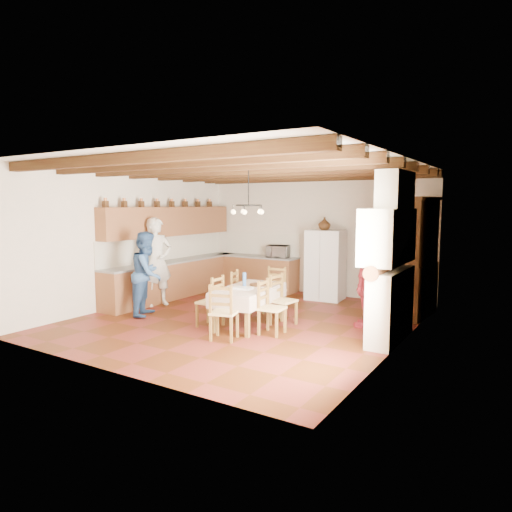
{
  "coord_description": "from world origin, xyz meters",
  "views": [
    {
      "loc": [
        4.83,
        -7.29,
        2.28
      ],
      "look_at": [
        0.1,
        0.3,
        1.25
      ],
      "focal_mm": 32.0,
      "sensor_mm": 36.0,
      "label": 1
    }
  ],
  "objects_px": {
    "hutch": "(416,257)",
    "dining_table": "(249,292)",
    "chair_left_near": "(210,301)",
    "chair_left_far": "(227,294)",
    "refrigerator": "(326,265)",
    "chair_end_far": "(274,290)",
    "chair_right_far": "(283,300)",
    "chair_right_near": "(272,307)",
    "person_woman_red": "(366,287)",
    "person_woman_blue": "(147,274)",
    "person_man": "(157,262)",
    "microwave": "(278,251)",
    "chair_end_near": "(224,311)"
  },
  "relations": [
    {
      "from": "chair_left_far",
      "to": "hutch",
      "type": "bearing_deg",
      "value": 107.41
    },
    {
      "from": "chair_end_far",
      "to": "chair_left_near",
      "type": "bearing_deg",
      "value": -118.25
    },
    {
      "from": "dining_table",
      "to": "chair_left_far",
      "type": "distance_m",
      "value": 0.76
    },
    {
      "from": "hutch",
      "to": "microwave",
      "type": "distance_m",
      "value": 3.72
    },
    {
      "from": "hutch",
      "to": "microwave",
      "type": "relative_size",
      "value": 4.31
    },
    {
      "from": "refrigerator",
      "to": "chair_left_far",
      "type": "height_order",
      "value": "refrigerator"
    },
    {
      "from": "refrigerator",
      "to": "chair_left_far",
      "type": "bearing_deg",
      "value": -114.27
    },
    {
      "from": "hutch",
      "to": "chair_left_far",
      "type": "height_order",
      "value": "hutch"
    },
    {
      "from": "chair_right_near",
      "to": "microwave",
      "type": "xyz_separation_m",
      "value": [
        -1.83,
        3.47,
        0.57
      ]
    },
    {
      "from": "chair_left_near",
      "to": "person_woman_red",
      "type": "bearing_deg",
      "value": 117.43
    },
    {
      "from": "chair_left_near",
      "to": "dining_table",
      "type": "bearing_deg",
      "value": 124.91
    },
    {
      "from": "chair_end_near",
      "to": "person_man",
      "type": "xyz_separation_m",
      "value": [
        -2.81,
        1.33,
        0.51
      ]
    },
    {
      "from": "chair_left_near",
      "to": "chair_end_far",
      "type": "height_order",
      "value": "same"
    },
    {
      "from": "refrigerator",
      "to": "person_woman_blue",
      "type": "height_order",
      "value": "person_woman_blue"
    },
    {
      "from": "dining_table",
      "to": "chair_right_near",
      "type": "bearing_deg",
      "value": -23.19
    },
    {
      "from": "hutch",
      "to": "dining_table",
      "type": "distance_m",
      "value": 3.49
    },
    {
      "from": "chair_left_near",
      "to": "chair_left_far",
      "type": "bearing_deg",
      "value": -173.5
    },
    {
      "from": "chair_end_near",
      "to": "person_woman_red",
      "type": "height_order",
      "value": "person_woman_red"
    },
    {
      "from": "refrigerator",
      "to": "chair_end_far",
      "type": "bearing_deg",
      "value": -104.96
    },
    {
      "from": "dining_table",
      "to": "chair_right_near",
      "type": "distance_m",
      "value": 0.75
    },
    {
      "from": "chair_right_far",
      "to": "person_woman_blue",
      "type": "distance_m",
      "value": 2.87
    },
    {
      "from": "chair_right_far",
      "to": "chair_end_far",
      "type": "height_order",
      "value": "same"
    },
    {
      "from": "hutch",
      "to": "chair_end_far",
      "type": "relative_size",
      "value": 2.51
    },
    {
      "from": "refrigerator",
      "to": "dining_table",
      "type": "distance_m",
      "value": 2.96
    },
    {
      "from": "chair_end_far",
      "to": "person_woman_blue",
      "type": "bearing_deg",
      "value": -154.9
    },
    {
      "from": "refrigerator",
      "to": "person_woman_red",
      "type": "height_order",
      "value": "refrigerator"
    },
    {
      "from": "refrigerator",
      "to": "dining_table",
      "type": "bearing_deg",
      "value": -99.8
    },
    {
      "from": "refrigerator",
      "to": "chair_left_far",
      "type": "relative_size",
      "value": 1.73
    },
    {
      "from": "refrigerator",
      "to": "chair_left_near",
      "type": "relative_size",
      "value": 1.73
    },
    {
      "from": "refrigerator",
      "to": "chair_right_near",
      "type": "distance_m",
      "value": 3.28
    },
    {
      "from": "refrigerator",
      "to": "chair_left_near",
      "type": "height_order",
      "value": "refrigerator"
    },
    {
      "from": "chair_left_far",
      "to": "chair_right_near",
      "type": "bearing_deg",
      "value": 51.7
    },
    {
      "from": "dining_table",
      "to": "chair_right_near",
      "type": "xyz_separation_m",
      "value": [
        0.68,
        -0.29,
        -0.16
      ]
    },
    {
      "from": "hutch",
      "to": "dining_table",
      "type": "xyz_separation_m",
      "value": [
        -2.48,
        -2.39,
        -0.57
      ]
    },
    {
      "from": "chair_left_far",
      "to": "chair_right_near",
      "type": "relative_size",
      "value": 1.0
    },
    {
      "from": "chair_right_near",
      "to": "chair_end_far",
      "type": "xyz_separation_m",
      "value": [
        -0.74,
        1.38,
        0.0
      ]
    },
    {
      "from": "chair_left_near",
      "to": "person_man",
      "type": "distance_m",
      "value": 2.31
    },
    {
      "from": "person_woman_blue",
      "to": "person_woman_red",
      "type": "height_order",
      "value": "person_woman_blue"
    },
    {
      "from": "person_woman_red",
      "to": "person_woman_blue",
      "type": "bearing_deg",
      "value": -71.32
    },
    {
      "from": "microwave",
      "to": "dining_table",
      "type": "bearing_deg",
      "value": -83.56
    },
    {
      "from": "chair_left_near",
      "to": "microwave",
      "type": "xyz_separation_m",
      "value": [
        -0.59,
        3.64,
        0.57
      ]
    },
    {
      "from": "chair_left_near",
      "to": "chair_right_near",
      "type": "distance_m",
      "value": 1.25
    },
    {
      "from": "person_woman_blue",
      "to": "person_man",
      "type": "bearing_deg",
      "value": 6.86
    },
    {
      "from": "dining_table",
      "to": "chair_end_near",
      "type": "distance_m",
      "value": 1.01
    },
    {
      "from": "chair_left_far",
      "to": "person_man",
      "type": "bearing_deg",
      "value": -109.05
    },
    {
      "from": "chair_end_far",
      "to": "person_man",
      "type": "distance_m",
      "value": 2.75
    },
    {
      "from": "chair_left_far",
      "to": "person_woman_red",
      "type": "relative_size",
      "value": 0.64
    },
    {
      "from": "person_woman_blue",
      "to": "chair_right_near",
      "type": "bearing_deg",
      "value": -112.24
    },
    {
      "from": "chair_left_far",
      "to": "person_woman_red",
      "type": "xyz_separation_m",
      "value": [
        2.6,
        0.79,
        0.27
      ]
    },
    {
      "from": "dining_table",
      "to": "chair_left_far",
      "type": "bearing_deg",
      "value": 159.61
    }
  ]
}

